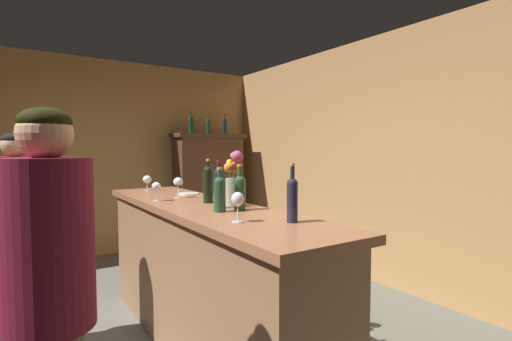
{
  "coord_description": "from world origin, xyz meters",
  "views": [
    {
      "loc": [
        -0.63,
        -2.32,
        1.47
      ],
      "look_at": [
        0.91,
        0.0,
        1.31
      ],
      "focal_mm": 26.37,
      "sensor_mm": 36.0,
      "label": 1
    }
  ],
  "objects_px": {
    "wine_glass_front": "(178,183)",
    "wine_bottle_rose": "(240,190)",
    "wine_bottle_pinot": "(208,183)",
    "patron_redhead": "(51,309)",
    "display_bottle_left": "(191,124)",
    "cheese_plate": "(188,194)",
    "patron_in_navy": "(18,233)",
    "wine_bottle_syrah": "(220,192)",
    "display_bottle_midleft": "(208,126)",
    "bar_counter": "(202,276)",
    "display_cabinet": "(209,187)",
    "wine_glass_rear": "(147,180)",
    "display_bottle_center": "(224,125)",
    "wine_bottle_merlot": "(219,186)",
    "flower_arrangement": "(234,181)",
    "wine_bottle_chardonnay": "(292,197)",
    "wine_glass_spare": "(156,187)",
    "wine_glass_mid": "(238,200)"
  },
  "relations": [
    {
      "from": "wine_glass_rear",
      "to": "patron_redhead",
      "type": "height_order",
      "value": "patron_redhead"
    },
    {
      "from": "flower_arrangement",
      "to": "patron_in_navy",
      "type": "distance_m",
      "value": 1.59
    },
    {
      "from": "wine_bottle_chardonnay",
      "to": "display_bottle_midleft",
      "type": "relative_size",
      "value": 1.15
    },
    {
      "from": "bar_counter",
      "to": "wine_bottle_rose",
      "type": "bearing_deg",
      "value": -74.28
    },
    {
      "from": "wine_bottle_pinot",
      "to": "wine_glass_rear",
      "type": "distance_m",
      "value": 1.1
    },
    {
      "from": "wine_bottle_rose",
      "to": "patron_redhead",
      "type": "bearing_deg",
      "value": -152.09
    },
    {
      "from": "wine_glass_front",
      "to": "display_bottle_center",
      "type": "bearing_deg",
      "value": 53.39
    },
    {
      "from": "wine_bottle_chardonnay",
      "to": "display_bottle_left",
      "type": "relative_size",
      "value": 1.01
    },
    {
      "from": "bar_counter",
      "to": "display_bottle_center",
      "type": "distance_m",
      "value": 3.45
    },
    {
      "from": "wine_glass_front",
      "to": "wine_bottle_rose",
      "type": "bearing_deg",
      "value": -83.38
    },
    {
      "from": "wine_glass_spare",
      "to": "flower_arrangement",
      "type": "xyz_separation_m",
      "value": [
        0.39,
        -0.52,
        0.07
      ]
    },
    {
      "from": "wine_bottle_chardonnay",
      "to": "display_bottle_midleft",
      "type": "bearing_deg",
      "value": 70.46
    },
    {
      "from": "cheese_plate",
      "to": "display_bottle_left",
      "type": "height_order",
      "value": "display_bottle_left"
    },
    {
      "from": "wine_bottle_merlot",
      "to": "patron_in_navy",
      "type": "distance_m",
      "value": 1.5
    },
    {
      "from": "cheese_plate",
      "to": "patron_in_navy",
      "type": "distance_m",
      "value": 1.3
    },
    {
      "from": "wine_bottle_rose",
      "to": "display_bottle_midleft",
      "type": "xyz_separation_m",
      "value": [
        1.3,
        3.08,
        0.63
      ]
    },
    {
      "from": "wine_glass_front",
      "to": "display_bottle_center",
      "type": "xyz_separation_m",
      "value": [
        1.68,
        2.26,
        0.65
      ]
    },
    {
      "from": "display_cabinet",
      "to": "wine_glass_rear",
      "type": "height_order",
      "value": "display_cabinet"
    },
    {
      "from": "wine_bottle_syrah",
      "to": "display_bottle_midleft",
      "type": "height_order",
      "value": "display_bottle_midleft"
    },
    {
      "from": "wine_bottle_merlot",
      "to": "display_bottle_center",
      "type": "distance_m",
      "value": 3.42
    },
    {
      "from": "wine_bottle_rose",
      "to": "wine_bottle_merlot",
      "type": "distance_m",
      "value": 0.17
    },
    {
      "from": "wine_bottle_pinot",
      "to": "patron_redhead",
      "type": "relative_size",
      "value": 0.2
    },
    {
      "from": "display_cabinet",
      "to": "wine_glass_front",
      "type": "relative_size",
      "value": 10.1
    },
    {
      "from": "wine_bottle_merlot",
      "to": "patron_in_navy",
      "type": "height_order",
      "value": "patron_in_navy"
    },
    {
      "from": "wine_glass_mid",
      "to": "flower_arrangement",
      "type": "xyz_separation_m",
      "value": [
        0.3,
        0.55,
        0.06
      ]
    },
    {
      "from": "wine_bottle_pinot",
      "to": "wine_glass_rear",
      "type": "xyz_separation_m",
      "value": [
        -0.12,
        1.09,
        -0.05
      ]
    },
    {
      "from": "wine_glass_rear",
      "to": "patron_in_navy",
      "type": "xyz_separation_m",
      "value": [
        -1.08,
        -0.44,
        -0.3
      ]
    },
    {
      "from": "display_bottle_left",
      "to": "patron_in_navy",
      "type": "relative_size",
      "value": 0.2
    },
    {
      "from": "wine_bottle_chardonnay",
      "to": "wine_bottle_syrah",
      "type": "relative_size",
      "value": 1.14
    },
    {
      "from": "wine_bottle_rose",
      "to": "display_bottle_center",
      "type": "xyz_separation_m",
      "value": [
        1.58,
        3.08,
        0.65
      ]
    },
    {
      "from": "wine_bottle_pinot",
      "to": "wine_glass_front",
      "type": "distance_m",
      "value": 0.42
    },
    {
      "from": "wine_glass_spare",
      "to": "cheese_plate",
      "type": "xyz_separation_m",
      "value": [
        0.37,
        0.25,
        -0.1
      ]
    },
    {
      "from": "wine_bottle_syrah",
      "to": "cheese_plate",
      "type": "height_order",
      "value": "wine_bottle_syrah"
    },
    {
      "from": "wine_glass_mid",
      "to": "wine_bottle_syrah",
      "type": "bearing_deg",
      "value": 77.73
    },
    {
      "from": "wine_bottle_merlot",
      "to": "patron_redhead",
      "type": "height_order",
      "value": "patron_redhead"
    },
    {
      "from": "patron_in_navy",
      "to": "display_bottle_left",
      "type": "bearing_deg",
      "value": 59.94
    },
    {
      "from": "wine_bottle_rose",
      "to": "wine_glass_mid",
      "type": "bearing_deg",
      "value": -122.74
    },
    {
      "from": "wine_glass_spare",
      "to": "cheese_plate",
      "type": "relative_size",
      "value": 0.78
    },
    {
      "from": "wine_glass_mid",
      "to": "patron_redhead",
      "type": "relative_size",
      "value": 0.1
    },
    {
      "from": "display_bottle_midleft",
      "to": "patron_in_navy",
      "type": "distance_m",
      "value": 3.37
    },
    {
      "from": "bar_counter",
      "to": "cheese_plate",
      "type": "bearing_deg",
      "value": 74.99
    },
    {
      "from": "cheese_plate",
      "to": "patron_in_navy",
      "type": "bearing_deg",
      "value": 176.4
    },
    {
      "from": "wine_glass_front",
      "to": "display_bottle_left",
      "type": "height_order",
      "value": "display_bottle_left"
    },
    {
      "from": "wine_bottle_pinot",
      "to": "display_bottle_left",
      "type": "xyz_separation_m",
      "value": [
        1.05,
        2.67,
        0.63
      ]
    },
    {
      "from": "wine_glass_mid",
      "to": "display_bottle_left",
      "type": "bearing_deg",
      "value": 70.1
    },
    {
      "from": "display_bottle_left",
      "to": "display_bottle_center",
      "type": "xyz_separation_m",
      "value": [
        0.56,
        0.0,
        -0.0
      ]
    },
    {
      "from": "wine_bottle_pinot",
      "to": "wine_bottle_merlot",
      "type": "xyz_separation_m",
      "value": [
        -0.05,
        -0.26,
        -0.0
      ]
    },
    {
      "from": "bar_counter",
      "to": "wine_glass_rear",
      "type": "xyz_separation_m",
      "value": [
        -0.04,
        1.14,
        0.63
      ]
    },
    {
      "from": "display_cabinet",
      "to": "cheese_plate",
      "type": "xyz_separation_m",
      "value": [
        -1.25,
        -2.1,
        0.19
      ]
    },
    {
      "from": "display_cabinet",
      "to": "flower_arrangement",
      "type": "bearing_deg",
      "value": -113.16
    }
  ]
}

